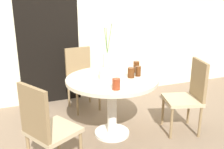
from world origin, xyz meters
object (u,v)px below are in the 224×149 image
chair_near_front (81,75)px  chair_far_back (189,93)px  drink_glass_0 (116,84)px  side_plate (142,80)px  chair_right_flank (46,126)px  drink_glass_3 (138,71)px  birthday_cake (110,74)px  drink_glass_1 (131,73)px  drink_glass_2 (136,67)px  flower_vase (108,54)px

chair_near_front → chair_far_back: same height
drink_glass_0 → side_plate: bearing=25.0°
chair_near_front → drink_glass_0: size_ratio=7.93×
chair_right_flank → drink_glass_3: size_ratio=7.64×
chair_right_flank → birthday_cake: bearing=-90.3°
side_plate → birthday_cake: bearing=152.4°
drink_glass_1 → drink_glass_2: bearing=48.3°
chair_near_front → drink_glass_1: chair_near_front is taller
drink_glass_0 → drink_glass_1: (0.30, 0.30, 0.00)m
chair_far_back → drink_glass_3: size_ratio=7.64×
chair_far_back → drink_glass_0: bearing=-67.8°
drink_glass_0 → chair_far_back: bearing=6.4°
drink_glass_2 → drink_glass_3: bearing=-108.8°
side_plate → drink_glass_0: 0.41m
drink_glass_3 → side_plate: bearing=-101.6°
drink_glass_0 → chair_near_front: bearing=91.5°
flower_vase → drink_glass_0: size_ratio=5.70×
chair_right_flank → side_plate: size_ratio=5.00×
chair_right_flank → drink_glass_1: 1.11m
drink_glass_0 → drink_glass_1: drink_glass_1 is taller
drink_glass_3 → chair_near_front: bearing=114.6°
chair_near_front → drink_glass_1: bearing=-79.1°
side_plate → drink_glass_0: (-0.37, -0.17, 0.05)m
birthday_cake → drink_glass_2: bearing=18.4°
chair_near_front → side_plate: bearing=-77.9°
birthday_cake → drink_glass_1: birthday_cake is taller
chair_right_flank → chair_far_back: bearing=-112.5°
side_plate → drink_glass_3: 0.16m
birthday_cake → drink_glass_1: (0.24, -0.04, 0.00)m
chair_far_back → birthday_cake: 0.98m
chair_right_flank → side_plate: 1.13m
chair_far_back → drink_glass_2: bearing=-108.0°
side_plate → drink_glass_0: drink_glass_0 is taller
chair_near_front → chair_right_flank: bearing=-124.5°
drink_glass_2 → drink_glass_3: drink_glass_2 is taller
flower_vase → drink_glass_2: size_ratio=4.74×
chair_far_back → birthday_cake: size_ratio=3.74×
flower_vase → drink_glass_1: flower_vase is taller
chair_far_back → drink_glass_0: (-0.98, -0.11, 0.27)m
flower_vase → side_plate: 0.63m
chair_far_back → side_plate: (-0.61, 0.06, 0.22)m
flower_vase → drink_glass_2: (0.27, -0.28, -0.13)m
chair_near_front → drink_glass_2: 0.98m
drink_glass_0 → drink_glass_2: size_ratio=0.83×
chair_far_back → drink_glass_1: bearing=-89.7°
chair_far_back → drink_glass_2: chair_far_back is taller
drink_glass_3 → drink_glass_0: bearing=-141.6°
chair_right_flank → drink_glass_0: bearing=-112.1°
chair_near_front → birthday_cake: bearing=-92.3°
chair_far_back → drink_glass_2: size_ratio=6.59×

